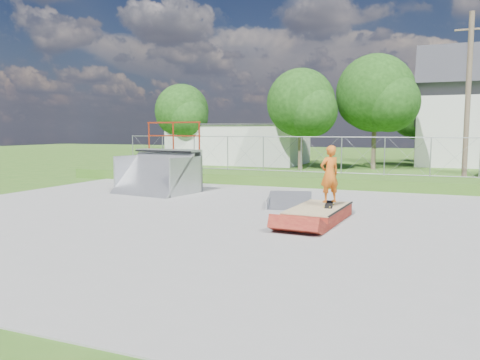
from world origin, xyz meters
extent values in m
plane|color=#32621C|center=(0.00, 0.00, 0.00)|extent=(120.00, 120.00, 0.00)
cube|color=gray|center=(0.00, 0.00, 0.02)|extent=(20.00, 16.00, 0.04)
cube|color=#32621C|center=(0.00, 9.50, 0.25)|extent=(24.00, 3.00, 0.50)
cube|color=maroon|center=(3.03, 0.83, 0.19)|extent=(1.50, 2.82, 0.38)
cube|color=tan|center=(3.03, 0.83, 0.40)|extent=(1.52, 2.84, 0.03)
cube|color=black|center=(3.28, 1.07, 0.45)|extent=(0.33, 0.82, 0.13)
imported|color=#C75A15|center=(3.28, 1.07, 1.28)|extent=(0.70, 0.70, 1.65)
cube|color=silver|center=(-8.00, 22.00, 1.50)|extent=(10.00, 6.00, 3.00)
cube|color=silver|center=(9.00, 26.00, 2.50)|extent=(8.00, 6.00, 5.00)
cube|color=#2E2E33|center=(9.00, 26.00, 5.90)|extent=(8.40, 6.08, 6.08)
cylinder|color=brown|center=(7.50, 12.00, 4.00)|extent=(0.24, 0.24, 8.00)
cylinder|color=brown|center=(-2.00, 18.00, 1.22)|extent=(0.30, 0.30, 2.45)
sphere|color=#173A0F|center=(-2.00, 18.00, 4.41)|extent=(4.48, 4.48, 4.48)
sphere|color=#173A0F|center=(-1.16, 17.44, 3.85)|extent=(3.36, 3.36, 3.36)
cylinder|color=brown|center=(2.50, 20.00, 1.40)|extent=(0.30, 0.30, 2.80)
sphere|color=#173A0F|center=(2.50, 20.00, 5.04)|extent=(5.12, 5.12, 5.12)
sphere|color=#173A0F|center=(3.46, 19.36, 4.40)|extent=(3.84, 3.84, 3.84)
cylinder|color=brown|center=(-12.00, 20.00, 1.14)|extent=(0.30, 0.30, 2.27)
sphere|color=#173A0F|center=(-12.00, 20.00, 4.10)|extent=(4.16, 4.16, 4.16)
sphere|color=#173A0F|center=(-11.22, 19.48, 3.58)|extent=(3.12, 3.12, 3.12)
cylinder|color=brown|center=(5.00, 28.00, 1.05)|extent=(0.30, 0.30, 2.10)
sphere|color=#173A0F|center=(5.00, 28.00, 3.78)|extent=(3.84, 3.84, 3.84)
sphere|color=#173A0F|center=(5.72, 27.52, 3.30)|extent=(2.88, 2.88, 2.88)
camera|label=1|loc=(5.89, -12.30, 2.60)|focal=35.00mm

